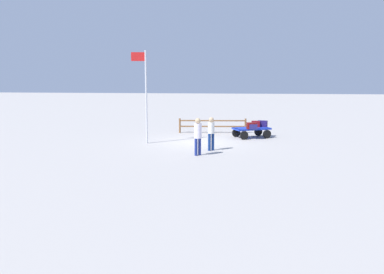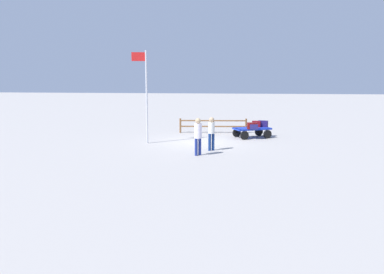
{
  "view_description": "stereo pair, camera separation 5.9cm",
  "coord_description": "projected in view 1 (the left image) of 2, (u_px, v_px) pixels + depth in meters",
  "views": [
    {
      "loc": [
        -2.02,
        21.56,
        3.72
      ],
      "look_at": [
        -0.32,
        6.0,
        1.24
      ],
      "focal_mm": 36.38,
      "sensor_mm": 36.0,
      "label": 1
    },
    {
      "loc": [
        -2.08,
        21.55,
        3.72
      ],
      "look_at": [
        -0.32,
        6.0,
        1.24
      ],
      "focal_mm": 36.38,
      "sensor_mm": 36.0,
      "label": 2
    }
  ],
  "objects": [
    {
      "name": "flagpole",
      "position": [
        145.0,
        91.0,
        21.12
      ],
      "size": [
        0.83,
        0.18,
        5.06
      ],
      "color": "silver",
      "rests_on": "ground"
    },
    {
      "name": "suitcase_maroon",
      "position": [
        256.0,
        124.0,
        23.72
      ],
      "size": [
        0.5,
        0.33,
        0.37
      ],
      "color": "maroon",
      "rests_on": "luggage_cart"
    },
    {
      "name": "luggage_cart",
      "position": [
        251.0,
        130.0,
        23.43
      ],
      "size": [
        2.4,
        1.94,
        0.61
      ],
      "color": "#1834B7",
      "rests_on": "ground"
    },
    {
      "name": "suitcase_grey",
      "position": [
        262.0,
        124.0,
        23.79
      ],
      "size": [
        0.65,
        0.47,
        0.38
      ],
      "color": "#1F154F",
      "rests_on": "luggage_cart"
    },
    {
      "name": "worker_lead",
      "position": [
        211.0,
        131.0,
        19.35
      ],
      "size": [
        0.44,
        0.44,
        1.68
      ],
      "color": "navy",
      "rests_on": "ground"
    },
    {
      "name": "worker_trailing",
      "position": [
        198.0,
        133.0,
        18.14
      ],
      "size": [
        0.5,
        0.5,
        1.77
      ],
      "color": "navy",
      "rests_on": "ground"
    },
    {
      "name": "ground_plane",
      "position": [
        198.0,
        142.0,
        21.97
      ],
      "size": [
        120.0,
        120.0,
        0.0
      ],
      "primitive_type": "plane",
      "color": "#A8A29D"
    },
    {
      "name": "wooden_fence",
      "position": [
        213.0,
        124.0,
        25.38
      ],
      "size": [
        4.39,
        0.47,
        0.95
      ],
      "color": "brown",
      "rests_on": "ground"
    },
    {
      "name": "suitcase_olive",
      "position": [
        253.0,
        127.0,
        22.78
      ],
      "size": [
        0.48,
        0.36,
        0.29
      ],
      "color": "navy",
      "rests_on": "luggage_cart"
    },
    {
      "name": "suitcase_navy",
      "position": [
        252.0,
        126.0,
        22.87
      ],
      "size": [
        0.62,
        0.39,
        0.37
      ],
      "color": "maroon",
      "rests_on": "luggage_cart"
    }
  ]
}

